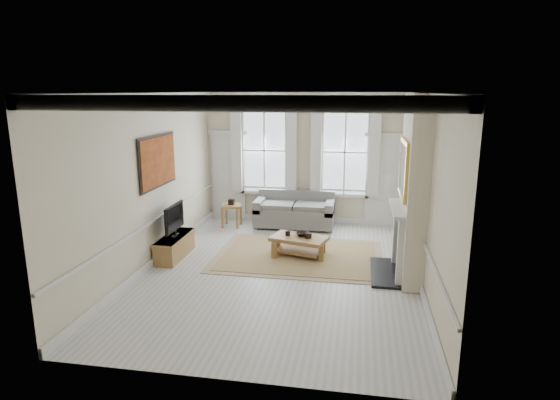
% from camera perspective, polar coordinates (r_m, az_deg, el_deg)
% --- Properties ---
extents(floor, '(7.20, 7.20, 0.00)m').
position_cam_1_polar(floor, '(9.24, 0.13, -8.61)').
color(floor, '#B7B5AD').
rests_on(floor, ground).
extents(ceiling, '(7.20, 7.20, 0.00)m').
position_cam_1_polar(ceiling, '(8.57, 0.15, 12.98)').
color(ceiling, white).
rests_on(ceiling, back_wall).
extents(back_wall, '(5.20, 0.00, 5.20)m').
position_cam_1_polar(back_wall, '(12.26, 2.98, 5.07)').
color(back_wall, beige).
rests_on(back_wall, floor).
extents(left_wall, '(0.00, 7.20, 7.20)m').
position_cam_1_polar(left_wall, '(9.53, -15.48, 2.24)').
color(left_wall, beige).
rests_on(left_wall, floor).
extents(right_wall, '(0.00, 7.20, 7.20)m').
position_cam_1_polar(right_wall, '(8.71, 17.26, 1.12)').
color(right_wall, beige).
rests_on(right_wall, floor).
extents(window_left, '(1.26, 0.20, 2.20)m').
position_cam_1_polar(window_left, '(12.35, -1.90, 6.08)').
color(window_left, '#B2BCC6').
rests_on(window_left, back_wall).
extents(window_right, '(1.26, 0.20, 2.20)m').
position_cam_1_polar(window_right, '(12.11, 7.93, 5.81)').
color(window_right, '#B2BCC6').
rests_on(window_right, back_wall).
extents(door_left, '(0.90, 0.08, 2.30)m').
position_cam_1_polar(door_left, '(12.72, -6.29, 2.79)').
color(door_left, silver).
rests_on(door_left, floor).
extents(door_right, '(0.90, 0.08, 2.30)m').
position_cam_1_polar(door_right, '(12.24, 12.50, 2.15)').
color(door_right, silver).
rests_on(door_right, floor).
extents(painting, '(0.05, 1.66, 1.06)m').
position_cam_1_polar(painting, '(9.72, -14.64, 4.60)').
color(painting, '#A85B1C').
rests_on(painting, left_wall).
extents(chimney_breast, '(0.35, 1.70, 3.38)m').
position_cam_1_polar(chimney_breast, '(8.88, 15.99, 1.43)').
color(chimney_breast, beige).
rests_on(chimney_breast, floor).
extents(hearth, '(0.55, 1.50, 0.05)m').
position_cam_1_polar(hearth, '(9.32, 12.70, -8.59)').
color(hearth, black).
rests_on(hearth, floor).
extents(fireplace, '(0.21, 1.45, 1.33)m').
position_cam_1_polar(fireplace, '(9.10, 14.19, -4.48)').
color(fireplace, silver).
rests_on(fireplace, floor).
extents(mirror, '(0.06, 1.26, 1.06)m').
position_cam_1_polar(mirror, '(8.80, 14.74, 3.72)').
color(mirror, gold).
rests_on(mirror, chimney_breast).
extents(sofa, '(2.00, 0.97, 0.89)m').
position_cam_1_polar(sofa, '(12.07, 1.82, -1.49)').
color(sofa, slate).
rests_on(sofa, floor).
extents(side_table, '(0.59, 0.59, 0.58)m').
position_cam_1_polar(side_table, '(12.08, -5.92, -1.06)').
color(side_table, brown).
rests_on(side_table, floor).
extents(rug, '(3.50, 2.60, 0.02)m').
position_cam_1_polar(rug, '(10.02, 2.32, -6.78)').
color(rug, olive).
rests_on(rug, floor).
extents(coffee_table, '(1.28, 0.94, 0.43)m').
position_cam_1_polar(coffee_table, '(9.91, 2.34, -4.94)').
color(coffee_table, brown).
rests_on(coffee_table, rug).
extents(ceramic_pot_a, '(0.11, 0.11, 0.11)m').
position_cam_1_polar(ceramic_pot_a, '(9.95, 0.95, -4.05)').
color(ceramic_pot_a, black).
rests_on(ceramic_pot_a, coffee_table).
extents(ceramic_pot_b, '(0.15, 0.15, 0.11)m').
position_cam_1_polar(ceramic_pot_b, '(9.80, 3.47, -4.35)').
color(ceramic_pot_b, black).
rests_on(ceramic_pot_b, coffee_table).
extents(bowl, '(0.36, 0.36, 0.07)m').
position_cam_1_polar(bowl, '(9.96, 2.71, -4.15)').
color(bowl, black).
rests_on(bowl, coffee_table).
extents(tv_stand, '(0.41, 1.29, 0.46)m').
position_cam_1_polar(tv_stand, '(10.14, -12.69, -5.55)').
color(tv_stand, brown).
rests_on(tv_stand, floor).
extents(tv, '(0.08, 0.90, 0.68)m').
position_cam_1_polar(tv, '(9.95, -12.76, -2.15)').
color(tv, black).
rests_on(tv, tv_stand).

